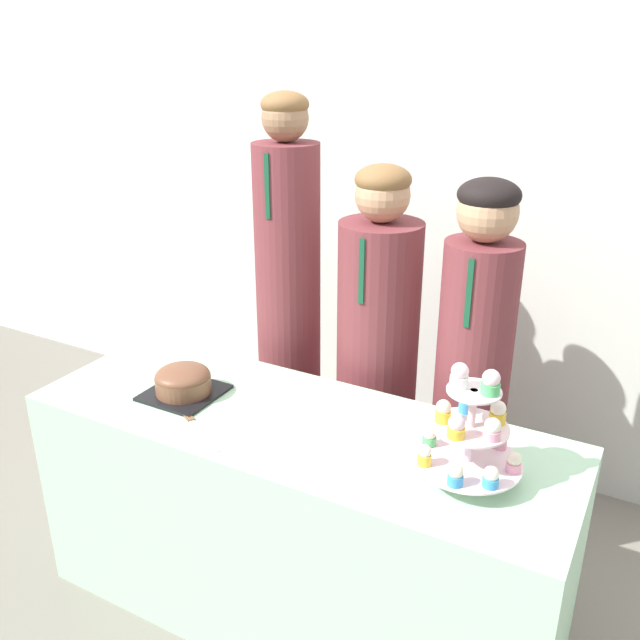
{
  "coord_description": "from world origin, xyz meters",
  "views": [
    {
      "loc": [
        0.92,
        -1.22,
        1.8
      ],
      "look_at": [
        0.07,
        0.32,
        1.07
      ],
      "focal_mm": 38.0,
      "sensor_mm": 36.0,
      "label": 1
    }
  ],
  "objects": [
    {
      "name": "table",
      "position": [
        0.0,
        0.29,
        0.37
      ],
      "size": [
        1.68,
        0.58,
        0.74
      ],
      "color": "#A8DBB2",
      "rests_on": "ground_plane"
    },
    {
      "name": "student_2",
      "position": [
        0.39,
        0.81,
        0.7
      ],
      "size": [
        0.25,
        0.25,
        1.42
      ],
      "color": "brown",
      "rests_on": "ground_plane"
    },
    {
      "name": "cake_knife",
      "position": [
        -0.26,
        0.13,
        0.74
      ],
      "size": [
        0.25,
        0.15,
        0.01
      ],
      "rotation": [
        0.0,
        0.0,
        -0.51
      ],
      "color": "silver",
      "rests_on": "table"
    },
    {
      "name": "wall_back",
      "position": [
        0.0,
        1.5,
        1.35
      ],
      "size": [
        9.0,
        0.06,
        2.7
      ],
      "color": "silver",
      "rests_on": "ground_plane"
    },
    {
      "name": "round_cake",
      "position": [
        -0.4,
        0.26,
        0.79
      ],
      "size": [
        0.23,
        0.23,
        0.1
      ],
      "color": "black",
      "rests_on": "table"
    },
    {
      "name": "student_1",
      "position": [
        0.04,
        0.81,
        0.68
      ],
      "size": [
        0.29,
        0.3,
        1.44
      ],
      "color": "brown",
      "rests_on": "ground_plane"
    },
    {
      "name": "student_0",
      "position": [
        -0.33,
        0.81,
        0.8
      ],
      "size": [
        0.24,
        0.25,
        1.65
      ],
      "color": "brown",
      "rests_on": "ground_plane"
    },
    {
      "name": "cupcake_stand",
      "position": [
        0.54,
        0.26,
        0.88
      ],
      "size": [
        0.28,
        0.28,
        0.32
      ],
      "color": "silver",
      "rests_on": "table"
    }
  ]
}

